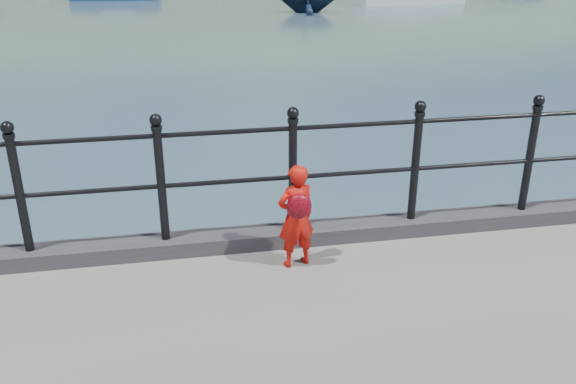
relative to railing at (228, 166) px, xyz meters
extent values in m
plane|color=#2D4251|center=(0.00, 0.15, -1.82)|extent=(600.00, 600.00, 0.00)
cube|color=#28282B|center=(0.00, 0.00, -0.75)|extent=(60.00, 0.30, 0.15)
cylinder|color=black|center=(0.00, 0.00, -0.15)|extent=(18.00, 0.04, 0.04)
cylinder|color=black|center=(0.00, 0.00, 0.32)|extent=(18.00, 0.04, 0.04)
cylinder|color=black|center=(-1.80, 0.00, -0.15)|extent=(0.08, 0.08, 1.05)
sphere|color=black|center=(-1.80, 0.00, 0.47)|extent=(0.11, 0.11, 0.11)
cylinder|color=black|center=(-0.60, 0.00, -0.15)|extent=(0.08, 0.08, 1.05)
sphere|color=black|center=(-0.60, 0.00, 0.47)|extent=(0.11, 0.11, 0.11)
cylinder|color=black|center=(0.60, 0.00, -0.15)|extent=(0.08, 0.08, 1.05)
sphere|color=black|center=(0.60, 0.00, 0.47)|extent=(0.11, 0.11, 0.11)
cylinder|color=black|center=(1.80, 0.00, -0.15)|extent=(0.08, 0.08, 1.05)
sphere|color=black|center=(1.80, 0.00, 0.47)|extent=(0.11, 0.11, 0.11)
cylinder|color=black|center=(3.00, 0.00, -0.15)|extent=(0.08, 0.08, 1.05)
sphere|color=black|center=(3.00, 0.00, 0.47)|extent=(0.11, 0.11, 0.11)
ellipsoid|color=#387026|center=(60.00, 255.15, -29.12)|extent=(600.00, 180.00, 156.00)
imported|color=red|center=(0.55, -0.43, -0.35)|extent=(0.40, 0.32, 0.96)
ellipsoid|color=red|center=(0.55, -0.56, -0.19)|extent=(0.22, 0.11, 0.23)
camera|label=1|loc=(-0.41, -5.16, 1.94)|focal=38.00mm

